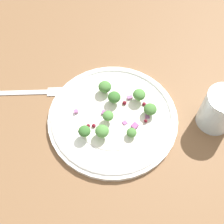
% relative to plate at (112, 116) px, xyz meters
% --- Properties ---
extents(ground_plane, '(1.80, 1.80, 0.02)m').
position_rel_plate_xyz_m(ground_plane, '(-0.00, -0.01, -0.02)').
color(ground_plane, brown).
extents(plate, '(0.28, 0.28, 0.02)m').
position_rel_plate_xyz_m(plate, '(0.00, 0.00, 0.00)').
color(plate, white).
rests_on(plate, ground_plane).
extents(dressing_pool, '(0.16, 0.16, 0.00)m').
position_rel_plate_xyz_m(dressing_pool, '(0.00, 0.00, 0.00)').
color(dressing_pool, white).
rests_on(dressing_pool, plate).
extents(broccoli_floret_0, '(0.03, 0.03, 0.03)m').
position_rel_plate_xyz_m(broccoli_floret_0, '(0.02, -0.03, 0.02)').
color(broccoli_floret_0, '#9EC684').
rests_on(broccoli_floret_0, plate).
extents(broccoli_floret_1, '(0.03, 0.03, 0.03)m').
position_rel_plate_xyz_m(broccoli_floret_1, '(-0.02, -0.07, 0.03)').
color(broccoli_floret_1, '#9EC684').
rests_on(broccoli_floret_1, plate).
extents(broccoli_floret_2, '(0.03, 0.03, 0.03)m').
position_rel_plate_xyz_m(broccoli_floret_2, '(-0.06, -0.06, 0.02)').
color(broccoli_floret_2, '#9EC684').
rests_on(broccoli_floret_2, plate).
extents(broccoli_floret_3, '(0.02, 0.02, 0.02)m').
position_rel_plate_xyz_m(broccoli_floret_3, '(0.00, 0.02, 0.02)').
color(broccoli_floret_3, '#9EC684').
rests_on(broccoli_floret_3, plate).
extents(broccoli_floret_4, '(0.03, 0.03, 0.03)m').
position_rel_plate_xyz_m(broccoli_floret_4, '(-0.02, 0.05, 0.03)').
color(broccoli_floret_4, '#8EB77A').
rests_on(broccoli_floret_4, plate).
extents(broccoli_floret_5, '(0.03, 0.03, 0.03)m').
position_rel_plate_xyz_m(broccoli_floret_5, '(0.05, -0.04, 0.02)').
color(broccoli_floret_5, '#9EC684').
rests_on(broccoli_floret_5, plate).
extents(broccoli_floret_6, '(0.03, 0.03, 0.03)m').
position_rel_plate_xyz_m(broccoli_floret_6, '(0.01, 0.07, 0.03)').
color(broccoli_floret_6, '#9EC684').
rests_on(broccoli_floret_6, plate).
extents(broccoli_floret_7, '(0.02, 0.02, 0.02)m').
position_rel_plate_xyz_m(broccoli_floret_7, '(-0.06, 0.01, 0.02)').
color(broccoli_floret_7, '#ADD18E').
rests_on(broccoli_floret_7, plate).
extents(cranberry_0, '(0.01, 0.01, 0.01)m').
position_rel_plate_xyz_m(cranberry_0, '(-0.04, -0.07, 0.01)').
color(cranberry_0, maroon).
rests_on(cranberry_0, plate).
extents(cranberry_1, '(0.01, 0.01, 0.01)m').
position_rel_plate_xyz_m(cranberry_1, '(-0.07, -0.03, 0.01)').
color(cranberry_1, maroon).
rests_on(cranberry_1, plate).
extents(cranberry_2, '(0.01, 0.01, 0.01)m').
position_rel_plate_xyz_m(cranberry_2, '(-0.00, -0.04, 0.01)').
color(cranberry_2, maroon).
rests_on(cranberry_2, plate).
extents(cranberry_3, '(0.01, 0.01, 0.01)m').
position_rel_plate_xyz_m(cranberry_3, '(0.02, 0.05, 0.01)').
color(cranberry_3, maroon).
rests_on(cranberry_3, plate).
extents(cranberry_4, '(0.01, 0.01, 0.01)m').
position_rel_plate_xyz_m(cranberry_4, '(0.01, 0.05, 0.01)').
color(cranberry_4, maroon).
rests_on(cranberry_4, plate).
extents(onion_bit_0, '(0.01, 0.01, 0.00)m').
position_rel_plate_xyz_m(onion_bit_0, '(0.07, 0.04, 0.01)').
color(onion_bit_0, '#A35B93').
rests_on(onion_bit_0, plate).
extents(onion_bit_1, '(0.01, 0.01, 0.01)m').
position_rel_plate_xyz_m(onion_bit_1, '(-0.06, -0.01, 0.01)').
color(onion_bit_1, '#843D75').
rests_on(onion_bit_1, plate).
extents(onion_bit_2, '(0.01, 0.01, 0.01)m').
position_rel_plate_xyz_m(onion_bit_2, '(-0.00, -0.06, 0.01)').
color(onion_bit_2, '#A35B93').
rests_on(onion_bit_2, plate).
extents(onion_bit_3, '(0.01, 0.01, 0.00)m').
position_rel_plate_xyz_m(onion_bit_3, '(0.02, 0.01, 0.01)').
color(onion_bit_3, '#934C84').
rests_on(onion_bit_3, plate).
extents(onion_bit_4, '(0.01, 0.01, 0.00)m').
position_rel_plate_xyz_m(onion_bit_4, '(-0.06, -0.05, 0.01)').
color(onion_bit_4, '#934C84').
rests_on(onion_bit_4, plate).
extents(onion_bit_5, '(0.01, 0.01, 0.00)m').
position_rel_plate_xyz_m(onion_bit_5, '(-0.03, -0.00, 0.01)').
color(onion_bit_5, '#934C84').
rests_on(onion_bit_5, plate).
extents(fork, '(0.15, 0.14, 0.01)m').
position_rel_plate_xyz_m(fork, '(0.20, 0.07, -0.01)').
color(fork, silver).
rests_on(fork, ground_plane).
extents(water_glass, '(0.07, 0.07, 0.09)m').
position_rel_plate_xyz_m(water_glass, '(-0.17, -0.14, 0.04)').
color(water_glass, silver).
rests_on(water_glass, ground_plane).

